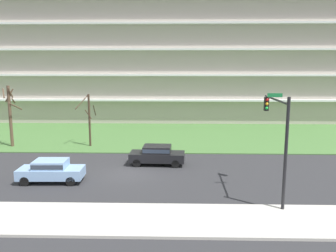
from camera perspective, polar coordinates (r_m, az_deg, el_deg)
name	(u,v)px	position (r m, az deg, el deg)	size (l,w,h in m)	color
ground	(129,174)	(26.97, -6.19, -7.60)	(160.00, 160.00, 0.00)	#2D2D30
sidewalk_curb_near	(109,219)	(19.56, -9.39, -14.46)	(80.00, 4.00, 0.15)	#BCB7AD
grass_lawn_strip	(146,136)	(40.44, -3.57, -1.55)	(80.00, 16.00, 0.08)	#477238
apartment_building	(154,51)	(54.09, -2.31, 11.88)	(54.57, 13.92, 19.80)	#B2A899
tree_far_left	(10,113)	(37.76, -23.90, 1.90)	(1.75, 1.61, 6.02)	brown
tree_left	(89,119)	(35.64, -12.50, 1.16)	(1.88, 1.81, 5.19)	#423023
sedan_blue_near_left	(51,170)	(26.06, -18.20, -6.68)	(4.45, 1.93, 1.57)	#8CB2E0
sedan_black_center_left	(157,154)	(28.94, -1.75, -4.52)	(4.49, 2.03, 1.57)	black
traffic_signal_mast	(278,129)	(21.70, 17.20, -0.47)	(0.90, 5.07, 6.38)	black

